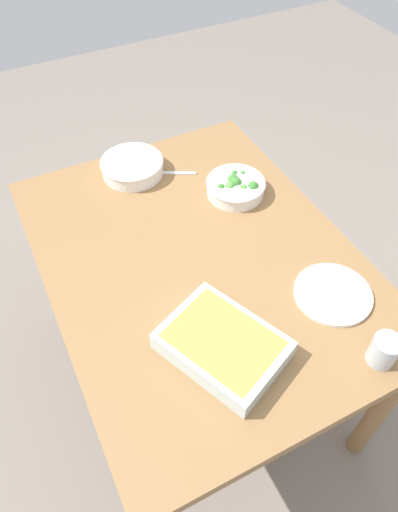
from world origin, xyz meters
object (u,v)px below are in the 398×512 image
(stew_bowl, at_px, (132,166))
(drink_cup, at_px, (384,351))
(broccoli_bowl, at_px, (236,186))
(side_plate, at_px, (333,294))
(spoon_by_stew, at_px, (165,173))
(baking_dish, at_px, (223,344))

(stew_bowl, bearing_deg, drink_cup, -163.65)
(broccoli_bowl, bearing_deg, side_plate, -176.48)
(spoon_by_stew, bearing_deg, broccoli_bowl, -139.93)
(side_plate, distance_m, spoon_by_stew, 0.74)
(drink_cup, height_order, spoon_by_stew, drink_cup)
(side_plate, relative_size, spoon_by_stew, 1.35)
(broccoli_bowl, relative_size, baking_dish, 0.56)
(drink_cup, bearing_deg, baking_dish, 60.08)
(stew_bowl, relative_size, spoon_by_stew, 1.37)
(drink_cup, distance_m, spoon_by_stew, 0.95)
(drink_cup, xyz_separation_m, side_plate, (0.22, -0.02, -0.03))
(spoon_by_stew, bearing_deg, stew_bowl, 61.93)
(side_plate, height_order, spoon_by_stew, side_plate)
(drink_cup, bearing_deg, broccoli_bowl, 1.05)
(stew_bowl, bearing_deg, side_plate, -158.21)
(broccoli_bowl, xyz_separation_m, spoon_by_stew, (0.21, 0.17, -0.03))
(stew_bowl, xyz_separation_m, side_plate, (-0.76, -0.31, -0.03))
(drink_cup, xyz_separation_m, spoon_by_stew, (0.93, 0.19, -0.03))
(broccoli_bowl, height_order, side_plate, broccoli_bowl)
(stew_bowl, bearing_deg, baking_dish, 175.62)
(stew_bowl, distance_m, spoon_by_stew, 0.12)
(drink_cup, distance_m, side_plate, 0.22)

